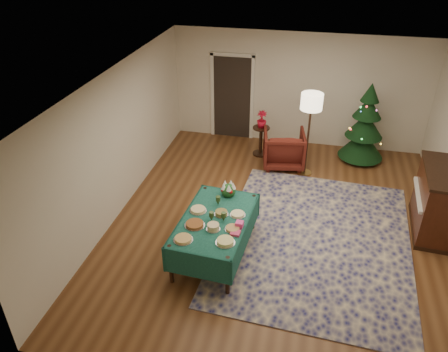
% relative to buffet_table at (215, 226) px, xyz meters
% --- Properties ---
extents(room_shell, '(7.00, 7.00, 7.00)m').
position_rel_buffet_table_xyz_m(room_shell, '(0.94, 1.06, 0.78)').
color(room_shell, '#593319').
rests_on(room_shell, ground).
extents(doorway, '(1.08, 0.04, 2.16)m').
position_rel_buffet_table_xyz_m(doorway, '(-0.66, 4.54, 0.52)').
color(doorway, black).
rests_on(doorway, ground).
extents(rug, '(3.43, 4.38, 0.02)m').
position_rel_buffet_table_xyz_m(rug, '(1.63, 0.73, -0.56)').
color(rug, '#161752').
rests_on(rug, ground).
extents(buffet_table, '(1.19, 1.91, 0.72)m').
position_rel_buffet_table_xyz_m(buffet_table, '(0.00, 0.00, 0.00)').
color(buffet_table, black).
rests_on(buffet_table, ground).
extents(platter_0, '(0.30, 0.30, 0.04)m').
position_rel_buffet_table_xyz_m(platter_0, '(-0.34, -0.63, 0.16)').
color(platter_0, silver).
rests_on(platter_0, buffet_table).
extents(platter_1, '(0.30, 0.30, 0.06)m').
position_rel_buffet_table_xyz_m(platter_1, '(0.29, -0.56, 0.17)').
color(platter_1, silver).
rests_on(platter_1, buffet_table).
extents(platter_2, '(0.32, 0.32, 0.05)m').
position_rel_buffet_table_xyz_m(platter_2, '(-0.27, -0.25, 0.17)').
color(platter_2, silver).
rests_on(platter_2, buffet_table).
extents(platter_3, '(0.22, 0.22, 0.10)m').
position_rel_buffet_table_xyz_m(platter_3, '(0.04, -0.28, 0.19)').
color(platter_3, silver).
rests_on(platter_3, buffet_table).
extents(platter_4, '(0.25, 0.25, 0.04)m').
position_rel_buffet_table_xyz_m(platter_4, '(0.33, -0.21, 0.16)').
color(platter_4, silver).
rests_on(platter_4, buffet_table).
extents(platter_5, '(0.28, 0.28, 0.05)m').
position_rel_buffet_table_xyz_m(platter_5, '(-0.32, 0.14, 0.17)').
color(platter_5, silver).
rests_on(platter_5, buffet_table).
extents(platter_6, '(0.23, 0.23, 0.07)m').
position_rel_buffet_table_xyz_m(platter_6, '(0.07, 0.13, 0.17)').
color(platter_6, silver).
rests_on(platter_6, buffet_table).
extents(platter_7, '(0.26, 0.26, 0.04)m').
position_rel_buffet_table_xyz_m(platter_7, '(0.33, 0.17, 0.16)').
color(platter_7, silver).
rests_on(platter_7, buffet_table).
extents(goblet_0, '(0.08, 0.08, 0.17)m').
position_rel_buffet_table_xyz_m(goblet_0, '(-0.04, 0.39, 0.23)').
color(goblet_0, '#2D471E').
rests_on(goblet_0, buffet_table).
extents(goblet_1, '(0.08, 0.08, 0.17)m').
position_rel_buffet_table_xyz_m(goblet_1, '(0.15, -0.04, 0.23)').
color(goblet_1, '#2D471E').
rests_on(goblet_1, buffet_table).
extents(goblet_2, '(0.08, 0.08, 0.17)m').
position_rel_buffet_table_xyz_m(goblet_2, '(-0.04, -0.07, 0.23)').
color(goblet_2, '#2D471E').
rests_on(goblet_2, buffet_table).
extents(napkin_stack, '(0.15, 0.15, 0.04)m').
position_rel_buffet_table_xyz_m(napkin_stack, '(0.40, -0.31, 0.16)').
color(napkin_stack, '#D03965').
rests_on(napkin_stack, buffet_table).
extents(gift_box, '(0.12, 0.12, 0.10)m').
position_rel_buffet_table_xyz_m(gift_box, '(0.42, -0.12, 0.19)').
color(gift_box, '#F3439B').
rests_on(gift_box, buffet_table).
extents(centerpiece, '(0.26, 0.26, 0.30)m').
position_rel_buffet_table_xyz_m(centerpiece, '(0.06, 0.71, 0.27)').
color(centerpiece, '#1E4C1E').
rests_on(centerpiece, buffet_table).
extents(armchair, '(1.01, 0.96, 0.91)m').
position_rel_buffet_table_xyz_m(armchair, '(0.78, 3.29, -0.12)').
color(armchair, '#501811').
rests_on(armchair, ground).
extents(floor_lamp, '(0.45, 0.45, 1.84)m').
position_rel_buffet_table_xyz_m(floor_lamp, '(1.29, 3.02, 0.99)').
color(floor_lamp, '#A57F3F').
rests_on(floor_lamp, ground).
extents(side_table, '(0.39, 0.39, 0.70)m').
position_rel_buffet_table_xyz_m(side_table, '(0.20, 3.70, -0.23)').
color(side_table, black).
rests_on(side_table, ground).
extents(potted_plant, '(0.22, 0.39, 0.22)m').
position_rel_buffet_table_xyz_m(potted_plant, '(0.20, 3.70, 0.24)').
color(potted_plant, '#A70B20').
rests_on(potted_plant, side_table).
extents(christmas_tree, '(1.27, 1.27, 1.84)m').
position_rel_buffet_table_xyz_m(christmas_tree, '(2.50, 3.96, 0.25)').
color(christmas_tree, black).
rests_on(christmas_tree, ground).
extents(piano, '(0.76, 1.45, 1.22)m').
position_rel_buffet_table_xyz_m(piano, '(3.62, 1.49, 0.02)').
color(piano, black).
rests_on(piano, ground).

